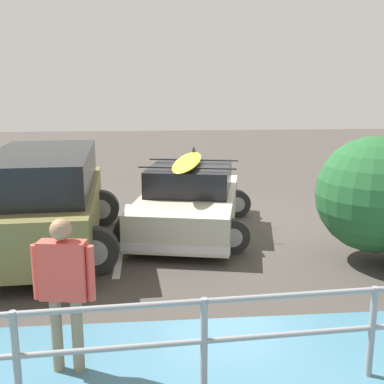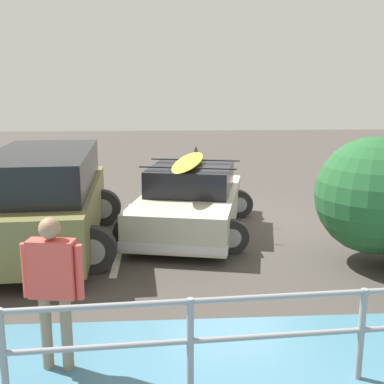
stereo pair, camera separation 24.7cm
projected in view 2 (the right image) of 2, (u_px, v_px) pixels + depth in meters
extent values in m
cube|color=#423D38|center=(224.00, 223.00, 10.38)|extent=(44.00, 44.00, 0.02)
cube|color=silver|center=(124.00, 232.00, 9.72)|extent=(0.12, 4.76, 0.00)
cube|color=#B7B29E|center=(190.00, 208.00, 9.70)|extent=(2.58, 4.19, 0.65)
cube|color=black|center=(191.00, 178.00, 9.72)|extent=(1.94, 2.17, 0.51)
cube|color=silver|center=(172.00, 248.00, 7.90)|extent=(1.81, 0.49, 0.14)
cube|color=silver|center=(202.00, 196.00, 11.59)|extent=(1.81, 0.49, 0.14)
cylinder|color=black|center=(231.00, 237.00, 8.43)|extent=(0.61, 0.18, 0.61)
cylinder|color=#99999E|center=(231.00, 237.00, 8.43)|extent=(0.34, 0.19, 0.34)
cylinder|color=black|center=(130.00, 232.00, 8.70)|extent=(0.61, 0.18, 0.61)
cylinder|color=#99999E|center=(130.00, 232.00, 8.70)|extent=(0.34, 0.19, 0.34)
cylinder|color=black|center=(239.00, 204.00, 10.77)|extent=(0.61, 0.18, 0.61)
cylinder|color=#99999E|center=(239.00, 204.00, 10.77)|extent=(0.34, 0.19, 0.34)
cylinder|color=black|center=(159.00, 201.00, 11.04)|extent=(0.61, 0.18, 0.61)
cylinder|color=#99999E|center=(159.00, 201.00, 11.04)|extent=(0.34, 0.19, 0.34)
cylinder|color=black|center=(187.00, 168.00, 9.16)|extent=(1.85, 0.43, 0.03)
cylinder|color=black|center=(195.00, 160.00, 10.16)|extent=(1.85, 0.43, 0.03)
ellipsoid|color=yellow|center=(189.00, 162.00, 9.55)|extent=(1.02, 2.75, 0.09)
cone|color=black|center=(196.00, 149.00, 10.57)|extent=(0.10, 0.10, 0.14)
cube|color=brown|center=(45.00, 211.00, 8.70)|extent=(2.09, 4.60, 0.87)
cube|color=black|center=(43.00, 169.00, 8.53)|extent=(1.89, 3.60, 0.66)
cylinder|color=black|center=(63.00, 181.00, 10.96)|extent=(0.68, 0.22, 0.67)
cylinder|color=black|center=(93.00, 250.00, 7.57)|extent=(0.75, 0.22, 0.75)
cylinder|color=#99999E|center=(93.00, 250.00, 7.57)|extent=(0.41, 0.23, 0.41)
cylinder|color=black|center=(103.00, 208.00, 10.18)|extent=(0.75, 0.22, 0.75)
cylinder|color=#99999E|center=(103.00, 208.00, 10.18)|extent=(0.41, 0.23, 0.41)
cylinder|color=black|center=(11.00, 210.00, 9.96)|extent=(0.75, 0.22, 0.75)
cylinder|color=#99999E|center=(11.00, 210.00, 9.96)|extent=(0.41, 0.23, 0.41)
cylinder|color=gray|center=(67.00, 333.00, 4.96)|extent=(0.12, 0.12, 0.80)
cylinder|color=gray|center=(46.00, 332.00, 4.98)|extent=(0.12, 0.12, 0.80)
cube|color=#DB4C42|center=(52.00, 269.00, 4.81)|extent=(0.49, 0.26, 0.60)
sphere|color=#9E7556|center=(50.00, 228.00, 4.72)|extent=(0.22, 0.22, 0.22)
cylinder|color=#DB4C42|center=(79.00, 272.00, 4.79)|extent=(0.08, 0.08, 0.57)
cylinder|color=#DB4C42|center=(26.00, 270.00, 4.85)|extent=(0.08, 0.08, 0.57)
cylinder|color=gray|center=(361.00, 335.00, 4.77)|extent=(0.07, 0.07, 0.97)
cylinder|color=gray|center=(190.00, 346.00, 4.56)|extent=(0.07, 0.07, 0.97)
cylinder|color=gray|center=(3.00, 358.00, 4.35)|extent=(0.07, 0.07, 0.97)
cylinder|color=gray|center=(190.00, 301.00, 4.46)|extent=(10.24, 0.70, 0.06)
cylinder|color=gray|center=(190.00, 341.00, 4.55)|extent=(10.24, 0.70, 0.06)
sphere|color=#235B2D|center=(374.00, 195.00, 7.80)|extent=(1.91, 1.91, 1.91)
sphere|color=#235B2D|center=(368.00, 176.00, 7.93)|extent=(1.21, 1.21, 1.21)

